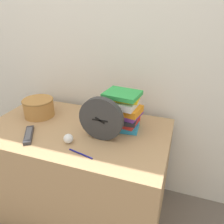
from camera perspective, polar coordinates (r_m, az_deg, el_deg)
wall_back at (r=1.61m, az=-3.58°, el=18.43°), size 6.00×0.04×2.40m
desk at (r=1.63m, az=-8.40°, el=-15.02°), size 1.17×0.68×0.70m
desk_clock at (r=1.24m, az=-2.87°, el=-1.85°), size 0.26×0.04×0.26m
book_stack at (r=1.36m, az=2.73°, el=0.41°), size 0.24×0.21×0.24m
basket at (r=1.62m, az=-18.61°, el=1.28°), size 0.21×0.21×0.13m
tv_remote at (r=1.41m, az=-20.92°, el=-5.57°), size 0.14×0.19×0.02m
crumpled_paper_ball at (r=1.28m, az=-11.33°, el=-6.82°), size 0.06×0.06×0.06m
pen at (r=1.19m, az=-8.18°, el=-10.73°), size 0.15×0.04×0.01m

